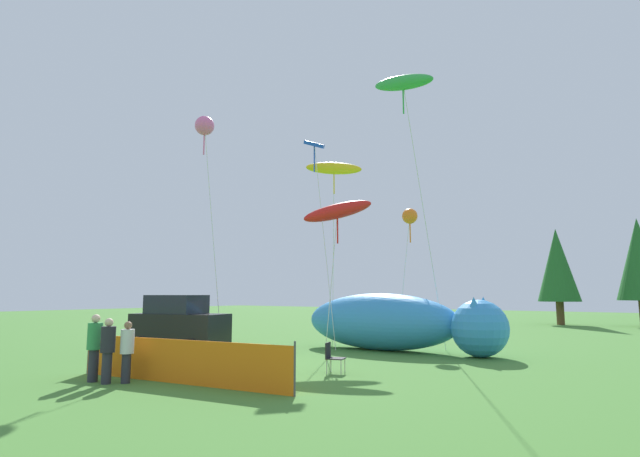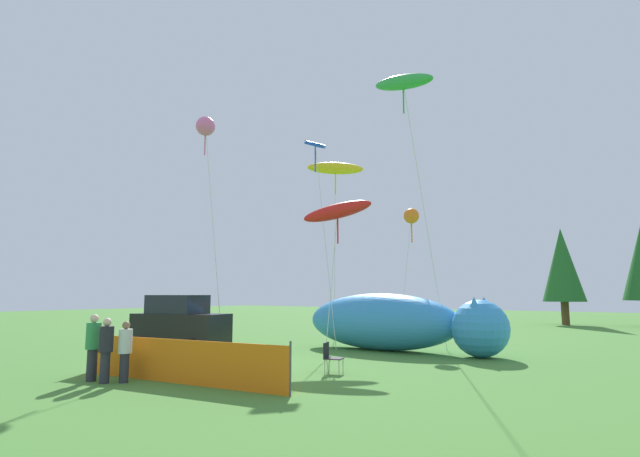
{
  "view_description": "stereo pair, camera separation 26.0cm",
  "coord_description": "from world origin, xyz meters",
  "px_view_note": "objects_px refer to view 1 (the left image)",
  "views": [
    {
      "loc": [
        12.71,
        -12.18,
        2.31
      ],
      "look_at": [
        1.39,
        3.26,
        4.82
      ],
      "focal_mm": 28.0,
      "sensor_mm": 36.0,
      "label": 1
    },
    {
      "loc": [
        12.92,
        -12.03,
        2.31
      ],
      "look_at": [
        1.39,
        3.26,
        4.82
      ],
      "focal_mm": 28.0,
      "sensor_mm": 36.0,
      "label": 2
    }
  ],
  "objects_px": {
    "kite_orange_flower": "(410,217)",
    "kite_yellow_hero": "(334,169)",
    "kite_pink_octopus": "(205,127)",
    "spectator_in_green_shirt": "(127,349)",
    "parked_car": "(179,324)",
    "kite_blue_box": "(315,148)",
    "inflatable_cat": "(396,324)",
    "kite_green_fish": "(403,84)",
    "kite_red_lizard": "(337,211)",
    "spectator_in_red_shirt": "(94,345)",
    "folding_chair": "(332,355)",
    "spectator_in_grey_shirt": "(108,348)"
  },
  "relations": [
    {
      "from": "kite_blue_box",
      "to": "inflatable_cat",
      "type": "bearing_deg",
      "value": 9.59
    },
    {
      "from": "spectator_in_red_shirt",
      "to": "kite_orange_flower",
      "type": "relative_size",
      "value": 0.27
    },
    {
      "from": "kite_pink_octopus",
      "to": "kite_orange_flower",
      "type": "distance_m",
      "value": 10.51
    },
    {
      "from": "kite_pink_octopus",
      "to": "kite_green_fish",
      "type": "relative_size",
      "value": 0.88
    },
    {
      "from": "parked_car",
      "to": "kite_orange_flower",
      "type": "xyz_separation_m",
      "value": [
        6.0,
        8.87,
        4.95
      ]
    },
    {
      "from": "spectator_in_grey_shirt",
      "to": "kite_red_lizard",
      "type": "bearing_deg",
      "value": 81.88
    },
    {
      "from": "folding_chair",
      "to": "kite_orange_flower",
      "type": "bearing_deg",
      "value": 83.62
    },
    {
      "from": "kite_orange_flower",
      "to": "kite_yellow_hero",
      "type": "bearing_deg",
      "value": -148.32
    },
    {
      "from": "spectator_in_grey_shirt",
      "to": "kite_yellow_hero",
      "type": "xyz_separation_m",
      "value": [
        -1.52,
        12.62,
        7.6
      ]
    },
    {
      "from": "spectator_in_grey_shirt",
      "to": "spectator_in_red_shirt",
      "type": "bearing_deg",
      "value": -176.69
    },
    {
      "from": "inflatable_cat",
      "to": "kite_green_fish",
      "type": "distance_m",
      "value": 9.76
    },
    {
      "from": "folding_chair",
      "to": "spectator_in_red_shirt",
      "type": "distance_m",
      "value": 6.58
    },
    {
      "from": "folding_chair",
      "to": "kite_red_lizard",
      "type": "bearing_deg",
      "value": 103.57
    },
    {
      "from": "inflatable_cat",
      "to": "kite_yellow_hero",
      "type": "xyz_separation_m",
      "value": [
        -4.11,
        1.57,
        7.45
      ]
    },
    {
      "from": "kite_yellow_hero",
      "to": "kite_orange_flower",
      "type": "xyz_separation_m",
      "value": [
        3.15,
        1.94,
        -2.48
      ]
    },
    {
      "from": "spectator_in_red_shirt",
      "to": "kite_pink_octopus",
      "type": "distance_m",
      "value": 11.33
    },
    {
      "from": "spectator_in_green_shirt",
      "to": "kite_blue_box",
      "type": "bearing_deg",
      "value": 97.86
    },
    {
      "from": "spectator_in_grey_shirt",
      "to": "kite_pink_octopus",
      "type": "xyz_separation_m",
      "value": [
        -4.12,
        6.48,
        8.61
      ]
    },
    {
      "from": "kite_pink_octopus",
      "to": "folding_chair",
      "type": "bearing_deg",
      "value": -11.21
    },
    {
      "from": "parked_car",
      "to": "kite_pink_octopus",
      "type": "distance_m",
      "value": 8.47
    },
    {
      "from": "parked_car",
      "to": "spectator_in_grey_shirt",
      "type": "relative_size",
      "value": 2.47
    },
    {
      "from": "kite_red_lizard",
      "to": "kite_green_fish",
      "type": "distance_m",
      "value": 5.8
    },
    {
      "from": "kite_green_fish",
      "to": "kite_yellow_hero",
      "type": "bearing_deg",
      "value": 153.13
    },
    {
      "from": "kite_pink_octopus",
      "to": "spectator_in_green_shirt",
      "type": "bearing_deg",
      "value": -54.1
    },
    {
      "from": "kite_orange_flower",
      "to": "kite_pink_octopus",
      "type": "bearing_deg",
      "value": -125.46
    },
    {
      "from": "spectator_in_green_shirt",
      "to": "spectator_in_grey_shirt",
      "type": "distance_m",
      "value": 0.48
    },
    {
      "from": "kite_yellow_hero",
      "to": "spectator_in_green_shirt",
      "type": "bearing_deg",
      "value": -81.53
    },
    {
      "from": "inflatable_cat",
      "to": "spectator_in_red_shirt",
      "type": "xyz_separation_m",
      "value": [
        -3.18,
        -11.08,
        -0.11
      ]
    },
    {
      "from": "folding_chair",
      "to": "spectator_in_green_shirt",
      "type": "distance_m",
      "value": 5.7
    },
    {
      "from": "inflatable_cat",
      "to": "kite_blue_box",
      "type": "bearing_deg",
      "value": -170.83
    },
    {
      "from": "kite_yellow_hero",
      "to": "kite_blue_box",
      "type": "bearing_deg",
      "value": -78.78
    },
    {
      "from": "spectator_in_green_shirt",
      "to": "kite_blue_box",
      "type": "xyz_separation_m",
      "value": [
        -1.39,
        10.07,
        8.1
      ]
    },
    {
      "from": "kite_pink_octopus",
      "to": "inflatable_cat",
      "type": "bearing_deg",
      "value": 34.21
    },
    {
      "from": "inflatable_cat",
      "to": "spectator_in_grey_shirt",
      "type": "distance_m",
      "value": 11.35
    },
    {
      "from": "parked_car",
      "to": "kite_blue_box",
      "type": "height_order",
      "value": "kite_blue_box"
    },
    {
      "from": "spectator_in_green_shirt",
      "to": "spectator_in_red_shirt",
      "type": "xyz_separation_m",
      "value": [
        -0.89,
        -0.4,
        0.1
      ]
    },
    {
      "from": "spectator_in_green_shirt",
      "to": "kite_yellow_hero",
      "type": "relative_size",
      "value": 0.18
    },
    {
      "from": "inflatable_cat",
      "to": "kite_yellow_hero",
      "type": "bearing_deg",
      "value": 158.67
    },
    {
      "from": "parked_car",
      "to": "inflatable_cat",
      "type": "bearing_deg",
      "value": 23.92
    },
    {
      "from": "inflatable_cat",
      "to": "parked_car",
      "type": "bearing_deg",
      "value": -142.87
    },
    {
      "from": "spectator_in_green_shirt",
      "to": "folding_chair",
      "type": "bearing_deg",
      "value": 53.42
    },
    {
      "from": "inflatable_cat",
      "to": "kite_pink_octopus",
      "type": "height_order",
      "value": "kite_pink_octopus"
    },
    {
      "from": "kite_orange_flower",
      "to": "inflatable_cat",
      "type": "bearing_deg",
      "value": -74.69
    },
    {
      "from": "parked_car",
      "to": "kite_red_lizard",
      "type": "bearing_deg",
      "value": 15.44
    },
    {
      "from": "inflatable_cat",
      "to": "spectator_in_grey_shirt",
      "type": "relative_size",
      "value": 5.19
    },
    {
      "from": "inflatable_cat",
      "to": "kite_green_fish",
      "type": "bearing_deg",
      "value": -44.51
    },
    {
      "from": "spectator_in_grey_shirt",
      "to": "kite_pink_octopus",
      "type": "distance_m",
      "value": 11.54
    },
    {
      "from": "spectator_in_grey_shirt",
      "to": "parked_car",
      "type": "bearing_deg",
      "value": 127.53
    },
    {
      "from": "kite_green_fish",
      "to": "spectator_in_red_shirt",
      "type": "bearing_deg",
      "value": -113.19
    },
    {
      "from": "folding_chair",
      "to": "spectator_in_green_shirt",
      "type": "xyz_separation_m",
      "value": [
        -3.39,
        -4.57,
        0.36
      ]
    }
  ]
}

